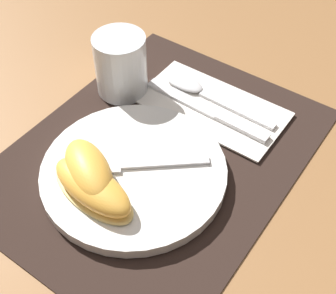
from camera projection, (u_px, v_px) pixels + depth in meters
ground_plane at (157, 154)px, 0.65m from camera, size 3.00×3.00×0.00m
placemat at (157, 153)px, 0.65m from camera, size 0.46×0.36×0.00m
plate at (133, 171)px, 0.62m from camera, size 0.24×0.24×0.02m
juice_glass at (121, 67)px, 0.71m from camera, size 0.08×0.08×0.10m
napkin at (212, 107)px, 0.71m from camera, size 0.12×0.22×0.00m
knife at (209, 111)px, 0.70m from camera, size 0.02×0.21×0.01m
spoon at (198, 89)px, 0.73m from camera, size 0.04×0.19×0.01m
fork at (127, 165)px, 0.61m from camera, size 0.14×0.16×0.00m
citrus_wedge_0 at (89, 172)px, 0.58m from camera, size 0.10×0.13×0.04m
citrus_wedge_1 at (93, 188)px, 0.57m from camera, size 0.07×0.13×0.03m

